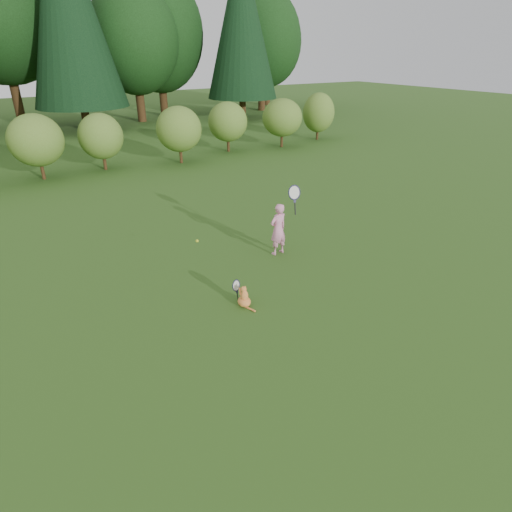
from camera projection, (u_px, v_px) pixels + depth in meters
ground at (267, 301)px, 9.14m from camera, size 100.00×100.00×0.00m
shrub_row at (106, 138)px, 18.52m from camera, size 28.00×3.00×2.80m
child at (279, 228)px, 10.97m from camera, size 0.80×0.51×2.05m
cat at (244, 295)px, 8.91m from camera, size 0.37×0.61×0.63m
tennis_ball at (197, 241)px, 9.82m from camera, size 0.07×0.07×0.07m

